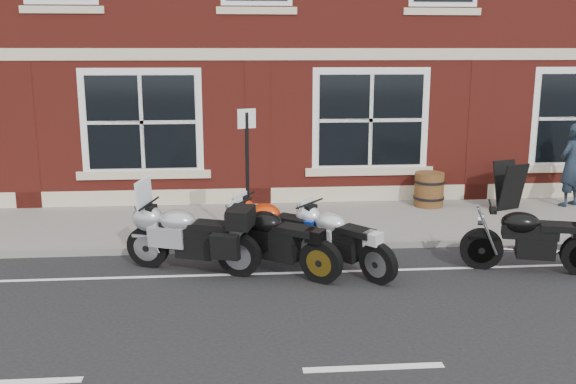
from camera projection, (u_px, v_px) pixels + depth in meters
name	position (u px, v px, depth m)	size (l,w,h in m)	color
ground	(333.00, 276.00, 10.11)	(80.00, 80.00, 0.00)	black
sidewalk	(311.00, 223.00, 13.02)	(30.00, 3.00, 0.12)	slate
kerb	(321.00, 246.00, 11.48)	(30.00, 0.16, 0.12)	slate
moto_touring_silver	(189.00, 234.00, 10.24)	(2.19, 0.96, 1.50)	black
moto_sport_red	(276.00, 227.00, 10.92)	(1.74, 1.40, 0.95)	black
moto_sport_black	(277.00, 238.00, 10.14)	(1.89, 1.45, 1.01)	black
moto_sport_silver	(341.00, 238.00, 10.24)	(1.45, 1.75, 0.96)	black
moto_naked_black	(529.00, 237.00, 10.22)	(2.17, 0.76, 1.00)	black
pedestrian_left	(571.00, 165.00, 14.00)	(0.67, 0.44, 1.82)	#19212D
a_board_sign	(509.00, 186.00, 13.79)	(0.62, 0.41, 1.03)	black
barrel_planter	(429.00, 189.00, 14.08)	(0.67, 0.67, 0.75)	#471F13
parking_sign	(247.00, 167.00, 11.19)	(0.32, 0.15, 2.38)	black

